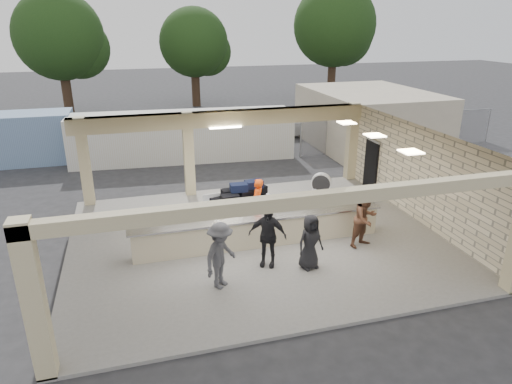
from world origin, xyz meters
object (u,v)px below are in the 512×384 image
object	(u,v)px
passenger_c	(221,255)
car_white_a	(301,123)
car_white_b	(378,117)
baggage_handler	(257,203)
drum_fan	(321,183)
luggage_cart	(243,202)
passenger_a	(365,219)
baggage_counter	(260,231)
passenger_d	(310,242)
container_white	(184,136)
passenger_b	(267,236)
car_dark	(267,120)

from	to	relation	value
passenger_c	car_white_a	size ratio (longest dim) A/B	0.38
car_white_b	baggage_handler	bearing A→B (deg)	121.99
car_white_a	drum_fan	bearing A→B (deg)	164.59
luggage_cart	baggage_handler	xyz separation A→B (m)	(0.42, -0.41, 0.07)
drum_fan	car_white_b	world-z (taller)	car_white_b
passenger_a	car_white_b	xyz separation A→B (m)	(9.40, 15.59, -0.27)
drum_fan	baggage_handler	bearing A→B (deg)	-117.83
luggage_cart	passenger_a	xyz separation A→B (m)	(3.31, -2.75, 0.14)
baggage_counter	passenger_a	xyz separation A→B (m)	(3.19, -0.94, 0.46)
car_white_b	drum_fan	bearing A→B (deg)	125.81
passenger_a	passenger_d	distance (m)	2.34
baggage_handler	passenger_c	xyz separation A→B (m)	(-2.00, -3.47, 0.07)
container_white	passenger_c	bearing A→B (deg)	-88.87
baggage_handler	passenger_c	size ratio (longest dim) A/B	0.93
passenger_d	car_white_a	xyz separation A→B (m)	(5.89, 16.10, -0.21)
drum_fan	passenger_a	bearing A→B (deg)	-68.08
baggage_counter	passenger_a	distance (m)	3.36
baggage_handler	container_white	xyz separation A→B (m)	(-1.35, 9.36, 0.26)
baggage_counter	baggage_handler	world-z (taller)	baggage_handler
passenger_b	car_white_a	size ratio (longest dim) A/B	0.38
passenger_d	container_white	world-z (taller)	container_white
car_dark	container_white	bearing A→B (deg)	137.01
passenger_a	passenger_c	bearing A→B (deg)	173.39
container_white	passenger_b	bearing A→B (deg)	-81.74
car_dark	drum_fan	bearing A→B (deg)	179.19
car_white_b	car_dark	distance (m)	7.59
baggage_handler	car_dark	xyz separation A→B (m)	(4.86, 14.79, -0.32)
passenger_a	car_dark	distance (m)	17.25
passenger_c	car_white_a	distance (m)	18.52
passenger_d	car_white_b	bearing A→B (deg)	41.88
passenger_d	car_white_b	xyz separation A→B (m)	(11.59, 16.41, -0.15)
car_white_a	luggage_cart	bearing A→B (deg)	152.03
drum_fan	container_white	xyz separation A→B (m)	(-4.75, 7.08, 0.64)
drum_fan	passenger_d	world-z (taller)	passenger_d
container_white	baggage_counter	bearing A→B (deg)	-80.43
passenger_d	container_white	xyz separation A→B (m)	(-2.04, 12.52, 0.30)
baggage_handler	container_white	bearing A→B (deg)	-135.24
luggage_cart	car_dark	world-z (taller)	luggage_cart
passenger_b	car_dark	size ratio (longest dim) A/B	0.49
baggage_counter	luggage_cart	size ratio (longest dim) A/B	2.96
drum_fan	car_white_a	distance (m)	11.13
drum_fan	container_white	bearing A→B (deg)	152.13
luggage_cart	passenger_d	bearing A→B (deg)	-80.85
baggage_counter	passenger_c	world-z (taller)	passenger_c
passenger_c	container_white	bearing A→B (deg)	42.53
car_white_a	baggage_handler	bearing A→B (deg)	154.27
drum_fan	car_dark	world-z (taller)	car_dark
passenger_d	car_dark	xyz separation A→B (m)	(4.16, 17.95, -0.28)
car_white_b	passenger_d	bearing A→B (deg)	129.59
baggage_handler	passenger_d	xyz separation A→B (m)	(0.69, -3.16, -0.05)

